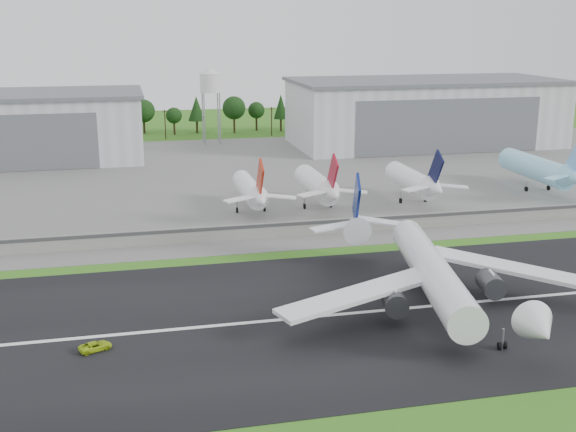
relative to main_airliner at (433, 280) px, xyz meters
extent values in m
plane|color=#3A6B19|center=(-10.34, -9.57, -4.89)|extent=(600.00, 600.00, 0.00)
cube|color=black|center=(-10.34, 0.43, -4.84)|extent=(320.00, 60.00, 0.10)
cube|color=white|center=(-10.34, 0.43, -4.78)|extent=(220.00, 1.00, 0.02)
cube|color=slate|center=(-10.34, 110.43, -4.84)|extent=(320.00, 150.00, 0.10)
cube|color=gray|center=(-10.34, 45.43, -3.14)|extent=(240.00, 0.50, 3.50)
cube|color=#38383A|center=(-10.34, 45.13, -1.89)|extent=(240.00, 0.12, 0.70)
cube|color=silver|center=(64.66, 155.43, 7.11)|extent=(100.00, 45.00, 24.00)
cube|color=#595B60|center=(64.66, 155.43, 19.71)|extent=(102.00, 47.00, 1.20)
cube|color=#595B60|center=(64.66, 132.78, 5.19)|extent=(70.00, 0.30, 19.68)
cylinder|color=#99999E|center=(-18.34, 172.43, 5.11)|extent=(0.50, 0.50, 20.00)
cylinder|color=#99999E|center=(-12.34, 178.43, 5.11)|extent=(0.50, 0.50, 20.00)
cylinder|color=silver|center=(-15.34, 175.43, 18.61)|extent=(8.00, 8.00, 7.00)
cone|color=silver|center=(-15.34, 175.43, 23.31)|extent=(8.40, 8.40, 2.40)
cylinder|color=white|center=(-0.08, 0.43, 1.31)|extent=(14.19, 44.29, 5.80)
cone|color=white|center=(4.75, -24.10, 1.31)|extent=(6.85, 7.01, 5.80)
cone|color=white|center=(-5.20, 26.43, 2.51)|extent=(7.15, 9.90, 5.51)
cube|color=navy|center=(-5.11, 25.94, 7.81)|extent=(2.33, 9.46, 11.13)
cube|color=white|center=(15.02, 1.36, 0.51)|extent=(25.17, 21.93, 2.65)
cylinder|color=#333338|center=(9.91, -1.17, -1.09)|extent=(4.79, 6.13, 3.80)
cube|color=white|center=(-0.20, 26.90, 2.91)|extent=(9.42, 7.18, 0.98)
cube|color=white|center=(-14.41, -4.43, 0.51)|extent=(28.37, 13.38, 2.65)
cylinder|color=#333338|center=(-8.73, -4.84, -1.09)|extent=(4.79, 6.13, 3.80)
cube|color=white|center=(-10.01, 24.97, 2.91)|extent=(9.32, 4.25, 0.98)
cube|color=#99999E|center=(0.69, -3.50, -3.19)|extent=(15.61, 31.37, 3.20)
cylinder|color=black|center=(-5.08, 2.50, -4.04)|extent=(0.68, 1.55, 1.50)
imported|color=#A5C617|center=(-54.65, -4.43, -4.13)|extent=(5.27, 3.86, 1.33)
cylinder|color=white|center=(-18.77, 70.43, 0.63)|extent=(5.04, 24.00, 5.04)
cone|color=white|center=(-18.77, 54.93, 1.63)|extent=(4.79, 7.00, 4.79)
cube|color=#AF220D|center=(-18.77, 55.43, 6.43)|extent=(0.45, 8.59, 10.02)
cylinder|color=#99999E|center=(-22.27, 68.43, -3.39)|extent=(0.32, 0.32, 3.00)
cylinder|color=#99999E|center=(-15.27, 68.43, -3.39)|extent=(0.32, 0.32, 3.00)
cylinder|color=black|center=(-22.27, 68.43, -4.09)|extent=(0.40, 1.40, 1.40)
cylinder|color=white|center=(-1.34, 70.43, 1.01)|extent=(5.81, 24.00, 5.81)
cone|color=white|center=(-1.34, 54.93, 2.01)|extent=(5.52, 7.00, 5.52)
cube|color=maroon|center=(-1.34, 55.43, 6.81)|extent=(0.45, 8.59, 10.02)
cylinder|color=#99999E|center=(-4.84, 68.43, -3.39)|extent=(0.32, 0.32, 3.00)
cylinder|color=#99999E|center=(2.16, 68.43, -3.39)|extent=(0.32, 0.32, 3.00)
cylinder|color=black|center=(-4.84, 68.43, -4.09)|extent=(0.40, 1.40, 1.40)
cylinder|color=white|center=(24.78, 70.43, 0.91)|extent=(5.61, 24.00, 5.61)
cone|color=white|center=(24.78, 54.93, 1.91)|extent=(5.33, 7.00, 5.33)
cube|color=black|center=(24.78, 55.43, 6.71)|extent=(0.45, 8.59, 10.02)
cylinder|color=#99999E|center=(21.28, 68.43, -3.39)|extent=(0.32, 0.32, 3.00)
cylinder|color=#99999E|center=(28.28, 68.43, -3.39)|extent=(0.32, 0.32, 3.00)
cylinder|color=black|center=(21.28, 68.43, -4.09)|extent=(0.40, 1.40, 1.40)
cylinder|color=#91DCFA|center=(64.38, 75.43, 1.41)|extent=(6.60, 30.00, 6.60)
cone|color=#91DCFA|center=(64.38, 56.93, 2.41)|extent=(6.27, 7.00, 6.27)
cube|color=#7ABBF9|center=(64.38, 57.43, 7.21)|extent=(0.45, 8.59, 10.02)
cylinder|color=#99999E|center=(60.88, 73.43, -3.39)|extent=(0.32, 0.32, 3.00)
cylinder|color=#99999E|center=(67.88, 73.43, -3.39)|extent=(0.32, 0.32, 3.00)
cylinder|color=black|center=(60.88, 73.43, -4.09)|extent=(0.40, 1.40, 1.40)
camera|label=1|loc=(-48.73, -104.62, 41.62)|focal=45.00mm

